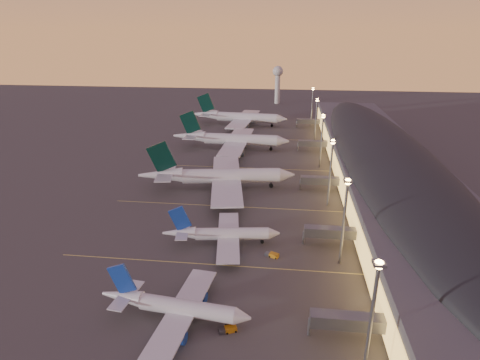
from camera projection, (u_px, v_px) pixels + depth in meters
name	position (u px, v px, depth m)	size (l,w,h in m)	color
ground	(215.00, 255.00, 118.45)	(700.00, 700.00, 0.00)	#423F3D
airliner_narrow_south	(174.00, 306.00, 91.48)	(36.23, 32.56, 12.93)	silver
airliner_narrow_north	(222.00, 234.00, 123.72)	(36.31, 32.70, 12.97)	silver
airliner_wide_near	(218.00, 176.00, 166.37)	(64.81, 59.70, 20.77)	silver
airliner_wide_mid	(231.00, 139.00, 221.82)	(65.03, 59.13, 20.84)	silver
airliner_wide_far	(239.00, 117.00, 276.09)	(67.23, 61.56, 21.50)	silver
terminal_building	(382.00, 160.00, 175.88)	(56.35, 255.00, 17.46)	#4F4F54
light_masts	(326.00, 143.00, 168.66)	(2.20, 217.20, 25.90)	slate
radar_tower	(278.00, 78.00, 351.10)	(9.00, 9.00, 32.50)	silver
lane_markings	(233.00, 201.00, 155.60)	(90.00, 180.36, 0.00)	#D8C659
baggage_tug_a	(228.00, 329.00, 88.48)	(4.28, 2.99, 1.19)	#C57C13
baggage_tug_b	(343.00, 317.00, 92.43)	(3.58, 1.72, 1.04)	#C57C13
baggage_tug_c	(272.00, 255.00, 117.59)	(4.32, 3.08, 1.20)	#C57C13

